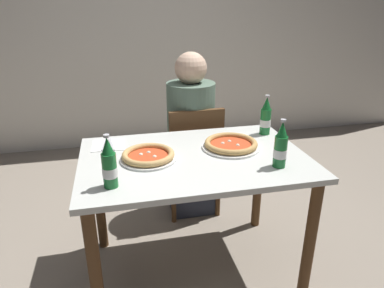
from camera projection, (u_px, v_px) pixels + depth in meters
The scene contains 11 objects.
ground_plane at pixel (194, 267), 2.13m from camera, with size 8.00×8.00×0.00m, color gray.
back_wall_tiled at pixel (147, 24), 3.63m from camera, with size 7.00×0.10×2.60m, color silver.
dining_table_main at pixel (194, 175), 1.89m from camera, with size 1.20×0.80×0.75m.
chair_behind_table at pixel (193, 155), 2.53m from camera, with size 0.41×0.41×0.85m.
diner_seated at pixel (191, 139), 2.53m from camera, with size 0.34×0.34×1.21m.
pizza_margherita_near at pixel (231, 145), 1.94m from camera, with size 0.32×0.32×0.04m.
pizza_marinara_far at pixel (148, 156), 1.80m from camera, with size 0.30×0.30×0.04m.
beer_bottle_left at pixel (109, 165), 1.50m from camera, with size 0.07×0.07×0.25m.
beer_bottle_center at pixel (281, 147), 1.69m from camera, with size 0.07×0.07×0.25m.
beer_bottle_right at pixel (266, 118), 2.12m from camera, with size 0.07×0.07×0.25m.
napkin_with_cutlery at pixel (108, 145), 1.99m from camera, with size 0.19×0.19×0.01m.
Camera 1 is at (-0.38, -1.64, 1.51)m, focal length 32.41 mm.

